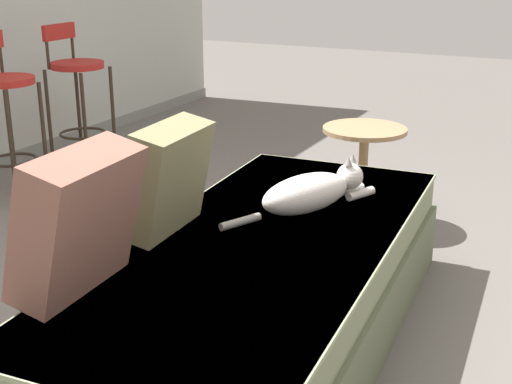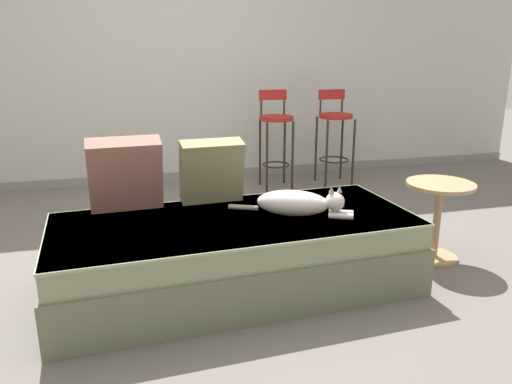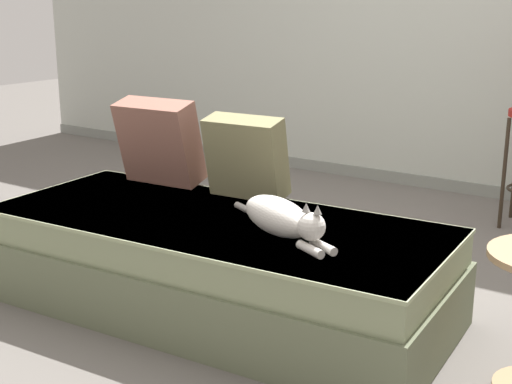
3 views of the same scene
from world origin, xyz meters
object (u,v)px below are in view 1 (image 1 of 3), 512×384
object	(u,v)px
throw_pillow_middle	(167,178)
bar_stool_by_doorway	(77,85)
throw_pillow_corner	(78,221)
couch	(262,294)
bar_stool_near_window	(5,101)
cat	(312,192)
side_table	(363,162)

from	to	relation	value
throw_pillow_middle	bar_stool_by_doorway	xyz separation A→B (m)	(1.57, 1.73, -0.06)
throw_pillow_corner	bar_stool_by_doorway	distance (m)	2.73
couch	bar_stool_near_window	size ratio (longest dim) A/B	2.20
throw_pillow_corner	couch	bearing A→B (deg)	-27.99
cat	bar_stool_near_window	world-z (taller)	bar_stool_near_window
throw_pillow_corner	side_table	bearing A→B (deg)	-6.70
couch	cat	distance (m)	0.47
couch	bar_stool_near_window	xyz separation A→B (m)	(0.87, 2.07, 0.36)
side_table	throw_pillow_middle	bearing A→B (deg)	169.78
throw_pillow_corner	bar_stool_by_doorway	size ratio (longest dim) A/B	0.46
throw_pillow_middle	cat	distance (m)	0.60
couch	side_table	bearing A→B (deg)	3.39
couch	throw_pillow_corner	size ratio (longest dim) A/B	4.78
throw_pillow_corner	side_table	distance (m)	2.03
bar_stool_by_doorway	side_table	world-z (taller)	bar_stool_by_doorway
cat	bar_stool_by_doorway	xyz separation A→B (m)	(1.13, 2.11, 0.06)
throw_pillow_corner	side_table	xyz separation A→B (m)	(1.99, -0.23, -0.31)
throw_pillow_middle	bar_stool_by_doorway	bearing A→B (deg)	47.71
cat	bar_stool_near_window	bearing A→B (deg)	76.69
throw_pillow_middle	cat	xyz separation A→B (m)	(0.44, -0.38, -0.13)
side_table	bar_stool_near_window	bearing A→B (deg)	104.80
couch	side_table	distance (m)	1.40
cat	side_table	xyz separation A→B (m)	(1.03, 0.12, -0.17)
bar_stool_near_window	throw_pillow_corner	bearing A→B (deg)	-129.72
cat	bar_stool_by_doorway	distance (m)	2.40
bar_stool_near_window	bar_stool_by_doorway	bearing A→B (deg)	-0.06
couch	throw_pillow_corner	world-z (taller)	throw_pillow_corner
bar_stool_by_doorway	couch	bearing A→B (deg)	-125.85
bar_stool_by_doorway	bar_stool_near_window	bearing A→B (deg)	179.94
couch	bar_stool_near_window	world-z (taller)	bar_stool_near_window
couch	bar_stool_by_doorway	bearing A→B (deg)	54.15
cat	bar_stool_near_window	distance (m)	2.17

